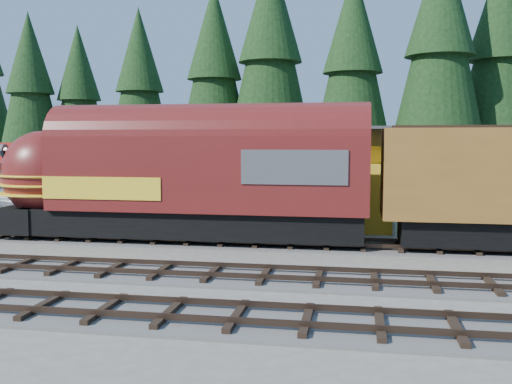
% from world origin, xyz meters
% --- Properties ---
extents(ground, '(120.00, 120.00, 0.00)m').
position_xyz_m(ground, '(0.00, 0.00, 0.00)').
color(ground, '#6B665B').
rests_on(ground, ground).
extents(track_siding, '(68.00, 3.20, 0.33)m').
position_xyz_m(track_siding, '(10.00, 4.00, 0.06)').
color(track_siding, '#4C4947').
rests_on(track_siding, ground).
extents(track_spur, '(32.00, 3.20, 0.33)m').
position_xyz_m(track_spur, '(-10.00, 18.00, 0.06)').
color(track_spur, '#4C4947').
rests_on(track_spur, ground).
extents(depot, '(12.80, 7.00, 5.30)m').
position_xyz_m(depot, '(-0.00, 10.50, 2.96)').
color(depot, yellow).
rests_on(depot, ground).
extents(conifer_backdrop, '(81.77, 23.45, 17.19)m').
position_xyz_m(conifer_backdrop, '(6.42, 25.01, 10.65)').
color(conifer_backdrop, black).
rests_on(conifer_backdrop, ground).
extents(locomotive, '(17.32, 3.44, 4.71)m').
position_xyz_m(locomotive, '(-4.12, 4.00, 2.73)').
color(locomotive, black).
rests_on(locomotive, ground).
extents(caboose, '(10.12, 2.93, 5.26)m').
position_xyz_m(caboose, '(-16.24, 18.00, 2.61)').
color(caboose, black).
rests_on(caboose, ground).
extents(pickup_truck_a, '(6.49, 3.97, 1.68)m').
position_xyz_m(pickup_truck_a, '(-10.86, 8.53, 0.84)').
color(pickup_truck_a, black).
rests_on(pickup_truck_a, ground).
extents(pickup_truck_b, '(7.09, 3.77, 1.96)m').
position_xyz_m(pickup_truck_b, '(-13.75, 9.26, 0.98)').
color(pickup_truck_b, '#ADAFB5').
rests_on(pickup_truck_b, ground).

